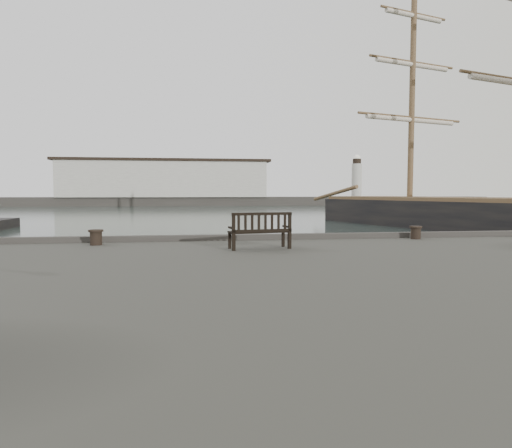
{
  "coord_description": "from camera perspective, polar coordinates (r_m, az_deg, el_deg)",
  "views": [
    {
      "loc": [
        -2.25,
        -14.8,
        3.11
      ],
      "look_at": [
        -0.18,
        -0.5,
        2.1
      ],
      "focal_mm": 32.0,
      "sensor_mm": 36.0,
      "label": 1
    }
  ],
  "objects": [
    {
      "name": "ground",
      "position": [
        15.29,
        0.41,
        -7.74
      ],
      "size": [
        400.0,
        400.0,
        0.0
      ],
      "primitive_type": "plane",
      "color": "black",
      "rests_on": "ground"
    },
    {
      "name": "breakwater",
      "position": [
        106.83,
        -9.5,
        4.58
      ],
      "size": [
        140.0,
        9.5,
        12.2
      ],
      "color": "#383530",
      "rests_on": "ground"
    },
    {
      "name": "bench",
      "position": [
        12.49,
        0.47,
        -1.7
      ],
      "size": [
        1.75,
        0.83,
        0.97
      ],
      "rotation": [
        0.0,
        0.0,
        0.15
      ],
      "color": "black",
      "rests_on": "quay"
    },
    {
      "name": "bollard_left",
      "position": [
        14.19,
        -19.37,
        -1.59
      ],
      "size": [
        0.47,
        0.47,
        0.45
      ],
      "primitive_type": "cylinder",
      "rotation": [
        0.0,
        0.0,
        0.11
      ],
      "color": "black",
      "rests_on": "quay"
    },
    {
      "name": "bollard_right",
      "position": [
        16.0,
        19.34,
        -1.01
      ],
      "size": [
        0.52,
        0.52,
        0.43
      ],
      "primitive_type": "cylinder",
      "rotation": [
        0.0,
        0.0,
        -0.33
      ],
      "color": "black",
      "rests_on": "quay"
    }
  ]
}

